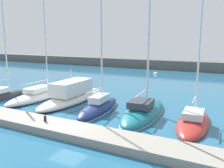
% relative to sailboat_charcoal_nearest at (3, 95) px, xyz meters
% --- Properties ---
extents(ground_plane, '(120.00, 120.00, 0.00)m').
position_rel_sailboat_charcoal_nearest_xyz_m(ground_plane, '(11.55, -3.46, -0.26)').
color(ground_plane, '#236084').
extents(dock_pier, '(30.10, 2.26, 0.52)m').
position_rel_sailboat_charcoal_nearest_xyz_m(dock_pier, '(11.55, -4.82, -0.00)').
color(dock_pier, gray).
rests_on(dock_pier, ground_plane).
extents(breakwater_seawall, '(108.00, 3.50, 1.94)m').
position_rel_sailboat_charcoal_nearest_xyz_m(breakwater_seawall, '(11.55, 33.78, 0.71)').
color(breakwater_seawall, '#5B5651').
rests_on(breakwater_seawall, ground_plane).
extents(sailboat_charcoal_nearest, '(2.41, 6.26, 11.29)m').
position_rel_sailboat_charcoal_nearest_xyz_m(sailboat_charcoal_nearest, '(0.00, 0.00, 0.00)').
color(sailboat_charcoal_nearest, '#2D2D33').
rests_on(sailboat_charcoal_nearest, ground_plane).
extents(sailboat_white_second, '(2.76, 10.18, 20.01)m').
position_rel_sailboat_charcoal_nearest_xyz_m(sailboat_white_second, '(3.75, 2.10, 0.11)').
color(sailboat_white_second, white).
rests_on(sailboat_white_second, ground_plane).
extents(motorboat_ivory_third, '(3.02, 10.45, 3.56)m').
position_rel_sailboat_charcoal_nearest_xyz_m(motorboat_ivory_third, '(7.57, 2.42, 0.33)').
color(motorboat_ivory_third, silver).
rests_on(motorboat_ivory_third, ground_plane).
extents(sailboat_navy_fourth, '(2.50, 7.22, 11.79)m').
position_rel_sailboat_charcoal_nearest_xyz_m(sailboat_navy_fourth, '(11.82, 0.46, 0.19)').
color(sailboat_navy_fourth, navy).
rests_on(sailboat_navy_fourth, ground_plane).
extents(sailboat_teal_fifth, '(3.31, 8.79, 18.75)m').
position_rel_sailboat_charcoal_nearest_xyz_m(sailboat_teal_fifth, '(15.61, 1.37, 0.14)').
color(sailboat_teal_fifth, '#19707F').
rests_on(sailboat_teal_fifth, ground_plane).
extents(sailboat_red_sixth, '(2.49, 7.04, 11.84)m').
position_rel_sailboat_charcoal_nearest_xyz_m(sailboat_red_sixth, '(19.76, 0.76, -0.01)').
color(sailboat_red_sixth, '#B72D28').
rests_on(sailboat_red_sixth, ground_plane).
extents(mooring_buoy_white, '(0.84, 0.84, 0.84)m').
position_rel_sailboat_charcoal_nearest_xyz_m(mooring_buoy_white, '(9.43, 25.01, -0.26)').
color(mooring_buoy_white, white).
rests_on(mooring_buoy_white, ground_plane).
extents(dock_bollard, '(0.20, 0.20, 0.44)m').
position_rel_sailboat_charcoal_nearest_xyz_m(dock_bollard, '(10.52, -4.82, 0.48)').
color(dock_bollard, black).
rests_on(dock_bollard, dock_pier).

